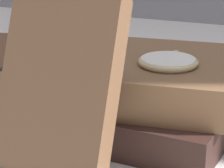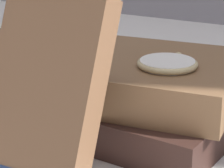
{
  "view_description": "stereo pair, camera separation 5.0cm",
  "coord_description": "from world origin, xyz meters",
  "px_view_note": "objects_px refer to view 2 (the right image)",
  "views": [
    {
      "loc": [
        0.16,
        -0.39,
        0.2
      ],
      "look_at": [
        0.0,
        0.01,
        0.05
      ],
      "focal_mm": 85.0,
      "sensor_mm": 36.0,
      "label": 1
    },
    {
      "loc": [
        0.21,
        -0.37,
        0.2
      ],
      "look_at": [
        0.0,
        0.01,
        0.05
      ],
      "focal_mm": 85.0,
      "sensor_mm": 36.0,
      "label": 2
    }
  ],
  "objects_px": {
    "book_flat_bottom": "(124,109)",
    "reading_glasses": "(135,79)",
    "book_leaning_front": "(47,96)",
    "book_flat_top": "(126,75)",
    "pocket_watch": "(168,63)"
  },
  "relations": [
    {
      "from": "book_flat_bottom",
      "to": "pocket_watch",
      "type": "height_order",
      "value": "pocket_watch"
    },
    {
      "from": "reading_glasses",
      "to": "book_flat_bottom",
      "type": "bearing_deg",
      "value": -70.4
    },
    {
      "from": "book_flat_bottom",
      "to": "reading_glasses",
      "type": "distance_m",
      "value": 0.13
    },
    {
      "from": "book_leaning_front",
      "to": "pocket_watch",
      "type": "xyz_separation_m",
      "value": [
        0.05,
        0.1,
        0.0
      ]
    },
    {
      "from": "pocket_watch",
      "to": "reading_glasses",
      "type": "bearing_deg",
      "value": 125.2
    },
    {
      "from": "book_flat_bottom",
      "to": "book_leaning_front",
      "type": "xyz_separation_m",
      "value": [
        -0.01,
        -0.11,
        0.05
      ]
    },
    {
      "from": "book_leaning_front",
      "to": "book_flat_bottom",
      "type": "bearing_deg",
      "value": 87.35
    },
    {
      "from": "book_flat_bottom",
      "to": "book_flat_top",
      "type": "relative_size",
      "value": 1.02
    },
    {
      "from": "book_flat_top",
      "to": "reading_glasses",
      "type": "xyz_separation_m",
      "value": [
        -0.05,
        0.12,
        -0.05
      ]
    },
    {
      "from": "book_leaning_front",
      "to": "reading_glasses",
      "type": "relative_size",
      "value": 1.3
    },
    {
      "from": "book_leaning_front",
      "to": "pocket_watch",
      "type": "height_order",
      "value": "book_leaning_front"
    },
    {
      "from": "book_leaning_front",
      "to": "reading_glasses",
      "type": "xyz_separation_m",
      "value": [
        -0.04,
        0.23,
        -0.06
      ]
    },
    {
      "from": "book_leaning_front",
      "to": "pocket_watch",
      "type": "relative_size",
      "value": 2.58
    },
    {
      "from": "book_leaning_front",
      "to": "reading_glasses",
      "type": "distance_m",
      "value": 0.24
    },
    {
      "from": "book_flat_bottom",
      "to": "book_flat_top",
      "type": "bearing_deg",
      "value": 53.56
    }
  ]
}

